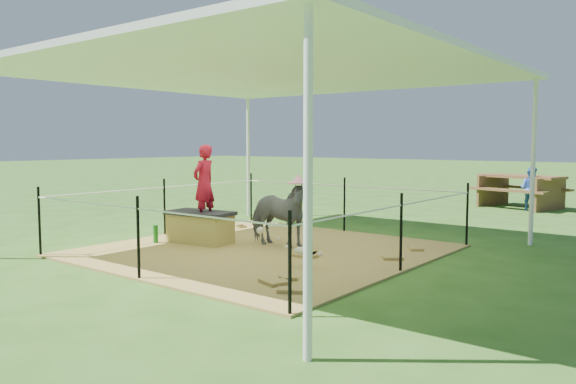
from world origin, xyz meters
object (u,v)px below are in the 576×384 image
Objects in this scene: woman at (204,177)px; green_bottle at (156,234)px; pony at (277,214)px; foal at (303,249)px; straw_bale at (200,229)px; picnic_table_near at (520,191)px; distant_person at (531,189)px.

green_bottle is at bearing -62.11° from woman.
foal is (1.14, -0.86, -0.27)m from pony.
pony reaches higher than straw_bale.
pony is 1.45m from foal.
woman is at bearing -91.45° from picnic_table_near.
pony is 1.13× the size of distant_person.
woman is 8.49m from distant_person.
distant_person is (0.57, 8.38, 0.27)m from foal.
pony is at bearing 106.31° from woman.
distant_person is at bearing -12.76° from pony.
green_bottle is at bearing -179.06° from foal.
pony is 0.60× the size of picnic_table_near.
picnic_table_near is (2.55, 8.45, 0.15)m from straw_bale.
straw_bale is at bearing -96.81° from woman.
straw_bale is 0.83m from woman.
green_bottle is (-0.55, -0.45, -0.08)m from straw_bale.
picnic_table_near reaches higher than green_bottle.
straw_bale reaches higher than green_bottle.
pony is (1.19, 0.47, 0.27)m from straw_bale.
woman is at bearing -0.00° from straw_bale.
green_bottle is at bearing 79.52° from distant_person.
woman is 1.02× the size of pony.
straw_bale is 1.31m from pony.
green_bottle is 2.00m from pony.
woman is 1.16× the size of distant_person.
straw_bale is 0.51× the size of picnic_table_near.
pony is (1.09, 0.47, -0.55)m from woman.
distant_person is (0.36, -0.46, 0.11)m from picnic_table_near.
pony is 8.09m from picnic_table_near.
woman is at bearing 113.16° from pony.
distant_person is (1.71, 7.52, -0.01)m from pony.
foal is at bearing -76.69° from picnic_table_near.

